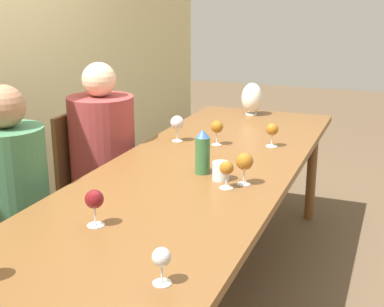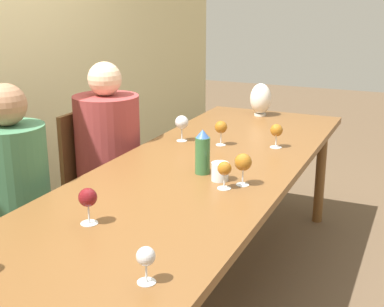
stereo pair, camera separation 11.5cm
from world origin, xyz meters
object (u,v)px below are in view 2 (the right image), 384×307
Objects in this scene: wine_glass_7 at (182,123)px; person_far at (111,158)px; wine_glass_1 at (88,198)px; wine_glass_0 at (243,163)px; wine_glass_3 at (224,169)px; chair_far at (100,180)px; wine_glass_4 at (221,128)px; water_tumbler at (220,171)px; vase at (261,99)px; wine_glass_5 at (277,131)px; water_bottle at (203,152)px; person_near at (18,203)px; chair_near at (7,231)px; wine_glass_2 at (146,258)px.

person_far is (-0.14, 0.41, -0.23)m from wine_glass_7.
wine_glass_7 is (1.21, 0.18, 0.01)m from wine_glass_1.
wine_glass_0 is 1.19× the size of wine_glass_3.
chair_far reaches higher than wine_glass_1.
water_tumbler is at bearing -159.23° from wine_glass_4.
vase is 1.81× the size of wine_glass_3.
chair_far is at bearing 68.27° from wine_glass_0.
wine_glass_0 is at bearing -165.95° from vase.
water_tumbler is at bearing -113.22° from chair_far.
wine_glass_1 is 1.23m from wine_glass_7.
wine_glass_1 reaches higher than wine_glass_3.
wine_glass_5 reaches higher than wine_glass_3.
wine_glass_0 reaches higher than wine_glass_5.
person_far is (0.51, 0.93, -0.21)m from wine_glass_3.
chair_far is at bearing 63.54° from wine_glass_3.
person_near is at bearing 121.18° from water_bottle.
wine_glass_0 is 1.10× the size of wine_glass_5.
chair_near is 0.75× the size of person_far.
wine_glass_1 is 1.20× the size of wine_glass_2.
wine_glass_0 is 1.22m from chair_far.
wine_glass_0 reaches higher than wine_glass_4.
water_tumbler is (-0.06, -0.11, -0.06)m from water_bottle.
wine_glass_5 reaches higher than water_tumbler.
vase reaches higher than wine_glass_5.
water_tumbler is 0.63× the size of wine_glass_5.
wine_glass_5 reaches higher than wine_glass_2.
person_far is at bearing 146.97° from vase.
vase is 0.25× the size of chair_far.
wine_glass_7 is 1.14m from chair_near.
vase reaches higher than wine_glass_4.
wine_glass_2 is 1.55m from wine_glass_4.
water_bottle is 0.99m from chair_far.
wine_glass_3 is 0.10× the size of person_far.
water_bottle is 0.62m from wine_glass_5.
wine_glass_7 is 0.49m from person_far.
water_tumbler is at bearing 7.84° from wine_glass_2.
wine_glass_3 is at bearing -157.56° from wine_glass_4.
water_bottle is 1.73× the size of wine_glass_3.
person_far reaches higher than wine_glass_7.
person_far is at bearing -6.17° from chair_near.
wine_glass_1 is 0.50m from wine_glass_2.
wine_glass_0 reaches higher than water_tumbler.
water_bottle is 1.44× the size of wine_glass_7.
wine_glass_1 is at bearing 157.16° from water_tumbler.
wine_glass_5 is 1.01m from person_far.
person_near is at bearing -90.00° from chair_near.
chair_near is (-0.46, 0.84, -0.38)m from water_bottle.
wine_glass_5 is at bearing -8.03° from water_tumbler.
person_near is at bearing 137.27° from wine_glass_5.
water_bottle is at bearing -168.87° from wine_glass_4.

